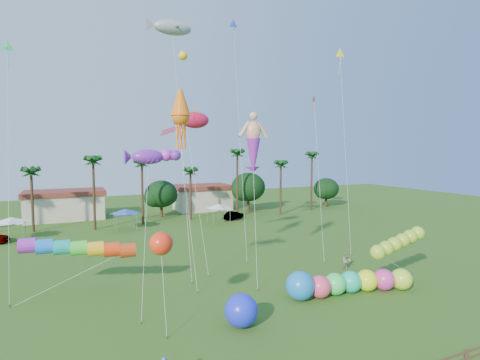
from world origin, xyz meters
name	(u,v)px	position (x,y,z in m)	size (l,w,h in m)	color
ground	(307,339)	(0.00, 0.00, 0.00)	(160.00, 160.00, 0.00)	#285116
tree_line	(177,192)	(3.57, 44.00, 4.28)	(69.46, 8.91, 11.00)	#3A2819
buildings_row	(133,203)	(-3.09, 50.00, 2.00)	(35.00, 7.00, 4.00)	beige
tent_row	(126,212)	(-6.00, 36.33, 2.75)	(31.00, 4.00, 0.60)	white
car_b	(234,215)	(11.53, 38.14, 0.67)	(1.41, 4.05, 1.34)	#4C4C54
spectator_b	(346,261)	(11.03, 9.54, 0.84)	(0.82, 0.64, 1.69)	gray
caterpillar_inflatable	(345,283)	(6.79, 4.65, 0.94)	(10.97, 3.78, 2.24)	#FF436C
blue_ball	(241,310)	(-3.04, 3.06, 1.09)	(2.18, 2.18, 2.18)	#1C2DFF
rainbow_tube	(100,253)	(-10.99, 12.35, 3.43)	(10.48, 2.95, 4.01)	red
green_worm	(378,252)	(9.75, 4.29, 3.18)	(8.91, 2.62, 3.91)	#9DCC2D
orange_ball_kite	(161,244)	(-7.71, 5.22, 5.51)	(1.70, 2.60, 6.27)	#FF3014
merman_kite	(253,146)	(2.57, 12.70, 11.84)	(3.01, 5.39, 14.51)	#E9AA84
fish_kite	(195,120)	(-1.14, 18.69, 14.55)	(4.66, 6.84, 15.49)	red
shark_kite	(173,28)	(-3.43, 18.29, 23.31)	(5.11, 7.57, 24.20)	gray
squid_kite	(181,117)	(-4.12, 13.28, 14.34)	(2.10, 4.69, 16.78)	orange
lobster_kite	(148,157)	(-7.62, 9.58, 10.99)	(4.19, 4.74, 11.78)	purple
delta_kite_red	(314,103)	(11.79, 16.27, 16.63)	(2.18, 4.93, 17.58)	#D64917
delta_kite_yellow	(340,57)	(16.12, 17.38, 22.31)	(2.21, 4.64, 23.32)	#E6FF1A
delta_kite_green	(7,53)	(-17.03, 15.96, 18.98)	(1.08, 3.43, 20.02)	#38EF83
delta_kite_blue	(234,32)	(3.34, 19.02, 23.93)	(1.05, 4.16, 25.29)	blue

